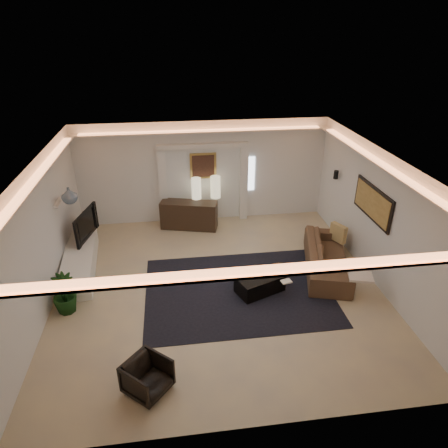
{
  "coord_description": "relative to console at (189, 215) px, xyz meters",
  "views": [
    {
      "loc": [
        -0.87,
        -7.28,
        5.28
      ],
      "look_at": [
        0.2,
        0.6,
        1.25
      ],
      "focal_mm": 32.24,
      "sensor_mm": 36.0,
      "label": 1
    }
  ],
  "objects": [
    {
      "name": "pilaster_left",
      "position": [
        -0.68,
        0.45,
        0.7
      ],
      "size": [
        0.22,
        0.2,
        2.2
      ],
      "primitive_type": "cube",
      "color": "silver",
      "rests_on": "ground"
    },
    {
      "name": "throw_blanket",
      "position": [
        3.34,
        -3.76,
        0.15
      ],
      "size": [
        0.58,
        0.52,
        0.05
      ],
      "primitive_type": "cube",
      "rotation": [
        0.0,
        0.0,
        -0.28
      ],
      "color": "beige",
      "rests_on": "sofa"
    },
    {
      "name": "sofa",
      "position": [
        3.08,
        -2.6,
        -0.05
      ],
      "size": [
        2.55,
        1.54,
        0.7
      ],
      "primitive_type": "imported",
      "rotation": [
        0.0,
        0.0,
        1.3
      ],
      "color": "#4E2C17",
      "rests_on": "ground"
    },
    {
      "name": "pilaster_right",
      "position": [
        1.62,
        0.45,
        0.7
      ],
      "size": [
        0.22,
        0.2,
        2.2
      ],
      "primitive_type": "cube",
      "color": "silver",
      "rests_on": "ground"
    },
    {
      "name": "lamp_left",
      "position": [
        0.24,
        0.24,
        0.69
      ],
      "size": [
        0.28,
        0.28,
        0.6
      ],
      "primitive_type": "cylinder",
      "rotation": [
        0.0,
        0.0,
        0.02
      ],
      "color": "#F7E9BB",
      "rests_on": "console"
    },
    {
      "name": "area_rug",
      "position": [
        0.87,
        -3.15,
        -0.39
      ],
      "size": [
        4.0,
        3.0,
        0.01
      ],
      "primitive_type": "cube",
      "color": "black",
      "rests_on": "ground"
    },
    {
      "name": "wall_back",
      "position": [
        0.47,
        0.55,
        1.05
      ],
      "size": [
        7.0,
        0.0,
        7.0
      ],
      "primitive_type": "plane",
      "rotation": [
        1.57,
        0.0,
        0.0
      ],
      "color": "silver",
      "rests_on": "ground"
    },
    {
      "name": "wall_sconce",
      "position": [
        3.85,
        -0.75,
        1.28
      ],
      "size": [
        0.12,
        0.12,
        0.22
      ],
      "primitive_type": "cylinder",
      "color": "black",
      "rests_on": "wall_right"
    },
    {
      "name": "figurine",
      "position": [
        -2.68,
        -0.47,
        0.24
      ],
      "size": [
        0.2,
        0.2,
        0.42
      ],
      "primitive_type": "cylinder",
      "rotation": [
        0.0,
        0.0,
        -0.35
      ],
      "color": "black",
      "rests_on": "media_ledge"
    },
    {
      "name": "wall_left",
      "position": [
        -3.03,
        -2.95,
        1.05
      ],
      "size": [
        0.0,
        7.0,
        7.0
      ],
      "primitive_type": "plane",
      "rotation": [
        1.57,
        0.0,
        1.57
      ],
      "color": "silver",
      "rests_on": "ground"
    },
    {
      "name": "tv",
      "position": [
        -2.68,
        -1.08,
        0.4
      ],
      "size": [
        1.24,
        0.44,
        0.71
      ],
      "primitive_type": "imported",
      "rotation": [
        0.0,
        0.0,
        1.34
      ],
      "color": "black",
      "rests_on": "media_ledge"
    },
    {
      "name": "magazine",
      "position": [
        1.83,
        -3.51,
        0.02
      ],
      "size": [
        0.24,
        0.2,
        0.03
      ],
      "primitive_type": "cube",
      "rotation": [
        0.0,
        0.0,
        0.21
      ],
      "color": "#F6E8C9",
      "rests_on": "coffee_table"
    },
    {
      "name": "art_panel_gold",
      "position": [
        3.92,
        -2.65,
        1.3
      ],
      "size": [
        0.02,
        1.5,
        0.62
      ],
      "primitive_type": "cube",
      "color": "tan",
      "rests_on": "wall_right"
    },
    {
      "name": "armchair",
      "position": [
        -0.98,
        -5.59,
        -0.11
      ],
      "size": [
        0.9,
        0.9,
        0.59
      ],
      "primitive_type": "imported",
      "rotation": [
        0.0,
        0.0,
        0.85
      ],
      "color": "#302419",
      "rests_on": "ground"
    },
    {
      "name": "cove_soffit",
      "position": [
        0.47,
        -2.95,
        2.22
      ],
      "size": [
        7.0,
        7.0,
        0.04
      ],
      "primitive_type": "cube",
      "color": "silver",
      "rests_on": "ceiling"
    },
    {
      "name": "ceiling",
      "position": [
        0.47,
        -2.95,
        2.5
      ],
      "size": [
        7.0,
        7.0,
        0.0
      ],
      "primitive_type": "plane",
      "rotation": [
        3.14,
        0.0,
        0.0
      ],
      "color": "white",
      "rests_on": "ground"
    },
    {
      "name": "wall_niche",
      "position": [
        -2.97,
        -1.55,
        1.25
      ],
      "size": [
        0.1,
        0.55,
        0.04
      ],
      "primitive_type": "cube",
      "color": "silver",
      "rests_on": "wall_left"
    },
    {
      "name": "throw_pillow",
      "position": [
        3.62,
        -1.86,
        0.15
      ],
      "size": [
        0.31,
        0.46,
        0.45
      ],
      "primitive_type": "cube",
      "rotation": [
        0.0,
        0.0,
        0.43
      ],
      "color": "tan",
      "rests_on": "sofa"
    },
    {
      "name": "bowl",
      "position": [
        1.83,
        -2.97,
        0.04
      ],
      "size": [
        0.29,
        0.29,
        0.07
      ],
      "primitive_type": "imported",
      "rotation": [
        0.0,
        0.0,
        0.11
      ],
      "color": "#33271C",
      "rests_on": "coffee_table"
    },
    {
      "name": "coffee_table",
      "position": [
        1.33,
        -3.24,
        -0.2
      ],
      "size": [
        1.13,
        0.88,
        0.37
      ],
      "primitive_type": "cube",
      "rotation": [
        0.0,
        0.0,
        0.39
      ],
      "color": "black",
      "rests_on": "ground"
    },
    {
      "name": "floor",
      "position": [
        0.47,
        -2.95,
        -0.4
      ],
      "size": [
        7.0,
        7.0,
        0.0
      ],
      "primitive_type": "plane",
      "color": "#D2BB85",
      "rests_on": "ground"
    },
    {
      "name": "ginger_jar",
      "position": [
        -2.68,
        -1.69,
        1.45
      ],
      "size": [
        0.41,
        0.41,
        0.36
      ],
      "primitive_type": "imported",
      "rotation": [
        0.0,
        0.0,
        -0.22
      ],
      "color": "slate",
      "rests_on": "wall_niche"
    },
    {
      "name": "daylight_slit",
      "position": [
        1.82,
        0.53,
        0.95
      ],
      "size": [
        0.25,
        0.03,
        1.0
      ],
      "primitive_type": "cube",
      "color": "white",
      "rests_on": "wall_back"
    },
    {
      "name": "painting_frame",
      "position": [
        0.47,
        0.52,
        1.25
      ],
      "size": [
        0.74,
        0.04,
        0.74
      ],
      "primitive_type": "cube",
      "color": "tan",
      "rests_on": "wall_back"
    },
    {
      "name": "console",
      "position": [
        0.0,
        0.0,
        0.0
      ],
      "size": [
        1.64,
        0.87,
        0.78
      ],
      "primitive_type": "cube",
      "rotation": [
        0.0,
        0.0,
        -0.25
      ],
      "color": "black",
      "rests_on": "ground"
    },
    {
      "name": "lamp_right",
      "position": [
        0.78,
        0.24,
        0.69
      ],
      "size": [
        0.32,
        0.32,
        0.62
      ],
      "primitive_type": "cylinder",
      "rotation": [
        0.0,
        0.0,
        -0.14
      ],
      "color": "beige",
      "rests_on": "console"
    },
    {
      "name": "wall_right",
      "position": [
        3.97,
        -2.95,
        1.05
      ],
      "size": [
        0.0,
        7.0,
        7.0
      ],
      "primitive_type": "plane",
      "rotation": [
        1.57,
        0.0,
        -1.57
      ],
      "color": "silver",
      "rests_on": "ground"
    },
    {
      "name": "media_ledge",
      "position": [
        -2.68,
        -1.79,
        -0.18
      ],
      "size": [
        0.9,
        2.69,
        0.5
      ],
      "primitive_type": "cube",
      "rotation": [
        0.0,
        0.0,
        0.09
      ],
      "color": "white",
      "rests_on": "ground"
    },
    {
      "name": "alcove_header",
      "position": [
        0.47,
        0.45,
        1.85
      ],
      "size": [
        2.52,
        0.2,
        0.12
      ],
      "primitive_type": "cube",
      "color": "silver",
      "rests_on": "wall_back"
    },
    {
      "name": "plant",
      "position": [
        -2.68,
        -3.36,
        0.02
      ],
      "size": [
        0.67,
        0.67,
        0.85
      ],
      "primitive_type": "imported",
      "rotation": [
        0.0,
        0.0,
        0.68
      ],
      "color": "black",
      "rests_on": "ground"
    },
    {
      "name": "painting_canvas",
      "position": [
        0.47,
        0.49,
        1.25
      ],
      "size": [
        0.62,
        0.02,
        0.62
      ],
      "primitive_type": "cube",
      "color": "#4C2D1E",
      "rests_on": "wall_back"
    },
    {
      "name": "art_panel_frame",
      "position": [
        3.94,
        -2.65,
        1.3
      ],
      "size": [
        0.04,
        1.64,
        0.74
      ],
      "primitive_type": "cube",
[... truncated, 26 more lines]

